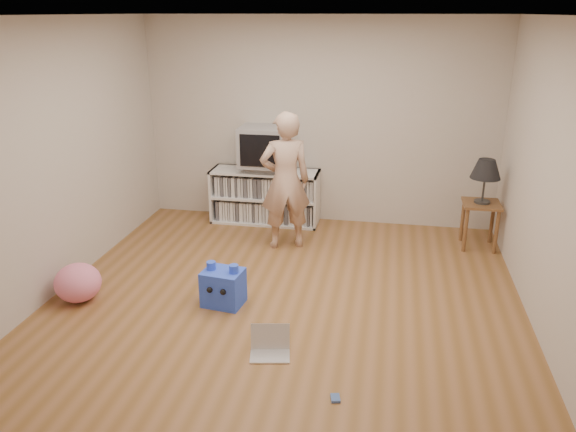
% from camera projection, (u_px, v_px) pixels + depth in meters
% --- Properties ---
extents(ground, '(4.50, 4.50, 0.00)m').
position_uv_depth(ground, '(286.00, 297.00, 5.48)').
color(ground, brown).
rests_on(ground, ground).
extents(walls, '(4.52, 4.52, 2.60)m').
position_uv_depth(walls, '(286.00, 169.00, 5.04)').
color(walls, beige).
rests_on(walls, ground).
extents(ceiling, '(4.50, 4.50, 0.01)m').
position_uv_depth(ceiling, '(286.00, 15.00, 4.59)').
color(ceiling, white).
rests_on(ceiling, walls).
extents(media_unit, '(1.40, 0.45, 0.70)m').
position_uv_depth(media_unit, '(265.00, 196.00, 7.36)').
color(media_unit, white).
rests_on(media_unit, ground).
extents(dvd_deck, '(0.45, 0.35, 0.07)m').
position_uv_depth(dvd_deck, '(265.00, 168.00, 7.21)').
color(dvd_deck, gray).
rests_on(dvd_deck, media_unit).
extents(crt_tv, '(0.60, 0.53, 0.50)m').
position_uv_depth(crt_tv, '(264.00, 146.00, 7.11)').
color(crt_tv, '#97979C').
rests_on(crt_tv, dvd_deck).
extents(side_table, '(0.42, 0.42, 0.55)m').
position_uv_depth(side_table, '(480.00, 214.00, 6.52)').
color(side_table, brown).
rests_on(side_table, ground).
extents(table_lamp, '(0.34, 0.34, 0.52)m').
position_uv_depth(table_lamp, '(486.00, 170.00, 6.34)').
color(table_lamp, '#333333').
rests_on(table_lamp, side_table).
extents(person, '(0.68, 0.57, 1.60)m').
position_uv_depth(person, '(285.00, 181.00, 6.41)').
color(person, tan).
rests_on(person, ground).
extents(laptop, '(0.36, 0.31, 0.22)m').
position_uv_depth(laptop, '(270.00, 346.00, 4.58)').
color(laptop, silver).
rests_on(laptop, ground).
extents(playing_cards, '(0.08, 0.10, 0.02)m').
position_uv_depth(playing_cards, '(335.00, 398.00, 4.04)').
color(playing_cards, '#4263B0').
rests_on(playing_cards, ground).
extents(plush_blue, '(0.40, 0.35, 0.42)m').
position_uv_depth(plush_blue, '(223.00, 287.00, 5.30)').
color(plush_blue, blue).
rests_on(plush_blue, ground).
extents(plush_pink, '(0.49, 0.49, 0.37)m').
position_uv_depth(plush_pink, '(78.00, 283.00, 5.37)').
color(plush_pink, pink).
rests_on(plush_pink, ground).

